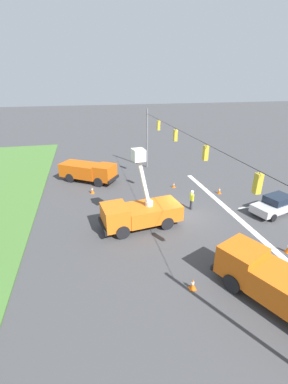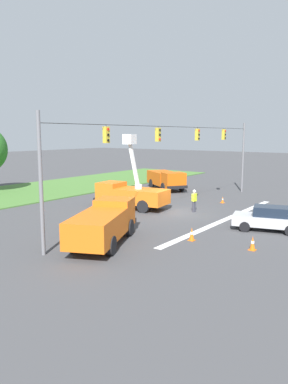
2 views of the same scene
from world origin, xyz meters
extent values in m
plane|color=#424244|center=(0.00, 0.00, 0.00)|extent=(200.00, 200.00, 0.00)
cube|color=#477533|center=(0.00, 18.00, 0.05)|extent=(56.00, 12.00, 0.10)
cube|color=silver|center=(0.00, -4.09, 0.00)|extent=(17.60, 0.50, 0.01)
cube|color=silver|center=(0.00, -6.09, 0.00)|extent=(0.20, 2.00, 0.01)
cylinder|color=slate|center=(-13.00, 0.00, 3.60)|extent=(0.20, 0.20, 7.20)
cylinder|color=slate|center=(13.00, 0.00, 3.60)|extent=(0.20, 0.20, 7.20)
cylinder|color=black|center=(0.00, 0.00, 6.60)|extent=(26.00, 0.03, 0.03)
cylinder|color=black|center=(-8.16, 0.00, 6.55)|extent=(0.02, 0.02, 0.10)
cube|color=gold|center=(-8.16, 0.00, 6.02)|extent=(0.32, 0.28, 0.96)
cylinder|color=red|center=(-8.16, -0.16, 6.34)|extent=(0.16, 0.05, 0.16)
cylinder|color=black|center=(-8.16, -0.16, 6.02)|extent=(0.16, 0.05, 0.16)
cylinder|color=black|center=(-8.16, -0.16, 5.70)|extent=(0.16, 0.05, 0.16)
cylinder|color=black|center=(-2.78, 0.00, 6.55)|extent=(0.02, 0.02, 0.10)
cube|color=gold|center=(-2.78, 0.00, 6.02)|extent=(0.32, 0.28, 0.96)
cylinder|color=black|center=(-2.78, -0.16, 6.34)|extent=(0.16, 0.05, 0.16)
cylinder|color=black|center=(-2.78, -0.16, 6.02)|extent=(0.16, 0.05, 0.16)
cylinder|color=red|center=(-2.78, -0.16, 5.70)|extent=(0.16, 0.05, 0.16)
cylinder|color=black|center=(2.95, 0.00, 6.55)|extent=(0.02, 0.02, 0.10)
cube|color=gold|center=(2.95, 0.00, 6.02)|extent=(0.32, 0.28, 0.96)
cylinder|color=red|center=(2.95, -0.16, 6.34)|extent=(0.16, 0.05, 0.16)
cylinder|color=black|center=(2.95, -0.16, 6.02)|extent=(0.16, 0.05, 0.16)
cylinder|color=black|center=(2.95, -0.16, 5.70)|extent=(0.16, 0.05, 0.16)
cylinder|color=black|center=(8.08, 0.00, 6.55)|extent=(0.02, 0.02, 0.10)
cube|color=gold|center=(8.08, 0.00, 6.02)|extent=(0.32, 0.28, 0.96)
cylinder|color=red|center=(8.08, -0.16, 6.34)|extent=(0.16, 0.05, 0.16)
cylinder|color=black|center=(8.08, -0.16, 6.02)|extent=(0.16, 0.05, 0.16)
cylinder|color=black|center=(8.08, -0.16, 5.70)|extent=(0.16, 0.05, 0.16)
cube|color=orange|center=(-0.81, 2.92, 1.09)|extent=(2.86, 4.39, 1.17)
cube|color=orange|center=(-1.20, 5.83, 1.28)|extent=(2.46, 2.05, 1.56)
cube|color=#1E2838|center=(-1.28, 6.44, 1.55)|extent=(1.98, 0.36, 0.70)
cube|color=black|center=(-1.33, 6.79, 0.65)|extent=(2.33, 0.47, 0.30)
cylinder|color=black|center=(-2.23, 5.46, 0.50)|extent=(0.41, 1.03, 1.00)
cylinder|color=black|center=(-0.11, 5.74, 0.50)|extent=(0.41, 1.03, 1.00)
cylinder|color=black|center=(-1.77, 2.05, 0.50)|extent=(0.41, 1.03, 1.00)
cylinder|color=black|center=(0.35, 2.33, 0.50)|extent=(0.41, 1.03, 1.00)
cylinder|color=silver|center=(-0.85, 3.21, 1.85)|extent=(0.60, 0.60, 0.36)
cube|color=white|center=(-0.90, 3.61, 3.54)|extent=(0.38, 1.07, 3.78)
cube|color=white|center=(-0.96, 4.01, 5.65)|extent=(1.00, 0.91, 0.80)
cube|color=#D6560F|center=(10.18, 8.19, 1.20)|extent=(4.24, 4.77, 1.41)
cube|color=#D6560F|center=(8.48, 5.68, 1.29)|extent=(2.81, 2.72, 1.57)
cube|color=#1E2838|center=(8.13, 5.16, 1.56)|extent=(1.64, 1.16, 0.71)
cube|color=black|center=(7.93, 4.87, 0.65)|extent=(1.96, 1.40, 0.30)
cylinder|color=black|center=(9.48, 5.30, 0.50)|extent=(0.79, 0.98, 1.00)
cylinder|color=black|center=(7.76, 6.47, 0.50)|extent=(0.79, 0.98, 1.00)
cylinder|color=black|center=(11.47, 8.23, 0.50)|extent=(0.79, 0.98, 1.00)
cylinder|color=black|center=(9.75, 9.40, 0.50)|extent=(0.79, 0.98, 1.00)
cube|color=orange|center=(-10.69, -1.56, 1.18)|extent=(5.02, 3.88, 1.37)
cube|color=orange|center=(-7.76, -0.22, 1.35)|extent=(2.64, 2.73, 1.69)
cube|color=#1E2838|center=(-7.14, 0.06, 1.64)|extent=(0.87, 1.75, 0.76)
cube|color=black|center=(-6.81, 0.21, 0.65)|extent=(1.06, 2.08, 0.30)
cylinder|color=black|center=(-8.41, 0.59, 0.50)|extent=(1.03, 0.67, 1.00)
cylinder|color=black|center=(-7.57, -1.26, 0.50)|extent=(1.03, 0.67, 1.00)
cylinder|color=black|center=(-11.84, -0.96, 0.50)|extent=(1.03, 0.67, 1.00)
cylinder|color=black|center=(-11.00, -2.82, 0.50)|extent=(1.03, 0.67, 1.00)
cube|color=#B7B7BC|center=(-1.40, -7.53, 0.64)|extent=(2.86, 4.62, 0.64)
cube|color=#192333|center=(-1.36, -7.68, 1.26)|extent=(2.00, 2.39, 0.60)
cylinder|color=black|center=(-2.59, -6.48, 0.32)|extent=(0.37, 0.67, 0.64)
cylinder|color=black|center=(-0.93, -6.02, 0.32)|extent=(0.37, 0.67, 0.64)
cylinder|color=#383842|center=(0.75, -0.97, 0.42)|extent=(0.18, 0.18, 0.85)
cylinder|color=#383842|center=(0.95, -1.00, 0.42)|extent=(0.18, 0.18, 0.85)
cube|color=#D8EA26|center=(0.85, -0.99, 1.15)|extent=(0.42, 0.28, 0.60)
cube|color=silver|center=(0.85, -0.99, 1.15)|extent=(0.43, 0.12, 0.62)
cylinder|color=#D8EA26|center=(0.58, -0.96, 1.18)|extent=(0.11, 0.11, 0.55)
cylinder|color=#D8EA26|center=(1.12, -1.01, 1.18)|extent=(0.11, 0.11, 0.55)
sphere|color=tan|center=(0.85, -0.99, 1.58)|extent=(0.22, 0.22, 0.22)
sphere|color=white|center=(0.85, -0.99, 1.64)|extent=(0.26, 0.26, 0.26)
cube|color=orange|center=(5.81, -1.13, 0.01)|extent=(0.36, 0.36, 0.03)
cone|color=orange|center=(5.81, -1.13, 0.31)|extent=(0.22, 0.22, 0.55)
cylinder|color=white|center=(5.81, -1.13, 0.33)|extent=(0.14, 0.14, 0.10)
cube|color=orange|center=(-7.82, 2.55, 0.01)|extent=(0.36, 0.36, 0.03)
cone|color=orange|center=(-7.82, 2.55, 0.35)|extent=(0.26, 0.26, 0.65)
cylinder|color=white|center=(-7.82, 2.55, 0.39)|extent=(0.16, 0.16, 0.12)
cube|color=orange|center=(6.18, 7.20, 0.01)|extent=(0.36, 0.36, 0.03)
cone|color=orange|center=(6.18, 7.20, 0.40)|extent=(0.29, 0.29, 0.73)
cylinder|color=white|center=(6.18, 7.20, 0.43)|extent=(0.18, 0.18, 0.13)
cube|color=orange|center=(-6.27, -4.77, 0.01)|extent=(0.36, 0.36, 0.03)
cone|color=orange|center=(-6.27, -4.77, 0.40)|extent=(0.30, 0.30, 0.75)
cylinder|color=white|center=(-6.27, -4.77, 0.44)|extent=(0.19, 0.19, 0.13)
cube|color=orange|center=(3.33, -4.99, 0.01)|extent=(0.36, 0.36, 0.03)
cone|color=orange|center=(3.33, -4.99, 0.35)|extent=(0.26, 0.26, 0.65)
cylinder|color=white|center=(3.33, -4.99, 0.39)|extent=(0.16, 0.16, 0.12)
cube|color=orange|center=(-5.96, -8.24, 0.01)|extent=(0.36, 0.36, 0.03)
cone|color=orange|center=(-5.96, -8.24, 0.39)|extent=(0.29, 0.29, 0.73)
cylinder|color=white|center=(-5.96, -8.24, 0.43)|extent=(0.18, 0.18, 0.13)
camera|label=1|loc=(-17.50, 7.48, 10.37)|focal=24.00mm
camera|label=2|loc=(-24.66, -14.95, 6.07)|focal=35.00mm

